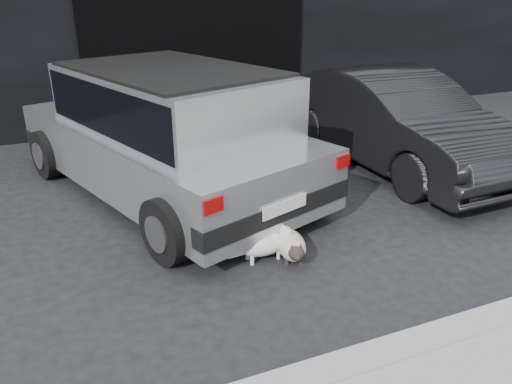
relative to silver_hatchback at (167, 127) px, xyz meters
name	(u,v)px	position (x,y,z in m)	size (l,w,h in m)	color
ground	(220,220)	(0.30, -0.99, -0.86)	(80.00, 80.00, 0.00)	black
garage_opening	(198,53)	(1.30, 3.00, 0.44)	(4.00, 0.10, 2.60)	black
curb	(460,332)	(1.30, -3.59, -0.80)	(18.00, 0.25, 0.12)	gray
silver_hatchback	(167,127)	(0.00, 0.00, 0.00)	(3.18, 4.66, 1.58)	#AAACAF
second_car	(395,120)	(3.21, -0.20, -0.20)	(1.41, 4.04, 1.33)	black
cat_siamese	(292,246)	(0.68, -2.04, -0.73)	(0.42, 0.79, 0.28)	beige
cat_white	(266,244)	(0.45, -1.95, -0.70)	(0.70, 0.24, 0.32)	silver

